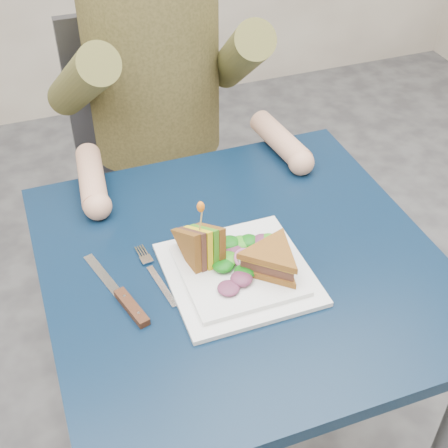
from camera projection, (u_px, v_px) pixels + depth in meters
name	position (u px, v px, depth m)	size (l,w,h in m)	color
table	(241.00, 288.00, 1.25)	(0.75, 0.75, 0.73)	black
chair	(152.00, 151.00, 1.84)	(0.42, 0.40, 0.93)	#47474C
diner	(153.00, 45.00, 1.52)	(0.54, 0.59, 0.74)	#4A4321
plate	(238.00, 272.00, 1.16)	(0.26, 0.26, 0.02)	white
sandwich_flat	(272.00, 260.00, 1.13)	(0.19, 0.19, 0.05)	brown
sandwich_upright	(202.00, 246.00, 1.15)	(0.08, 0.13, 0.13)	brown
fork	(156.00, 276.00, 1.16)	(0.04, 0.18, 0.01)	silver
knife	(126.00, 301.00, 1.11)	(0.08, 0.22, 0.02)	silver
toothpick	(201.00, 219.00, 1.11)	(0.00, 0.00, 0.06)	tan
toothpick_frill	(201.00, 207.00, 1.09)	(0.01, 0.01, 0.02)	orange
lettuce_spill	(239.00, 260.00, 1.15)	(0.15, 0.13, 0.02)	#337A14
onion_ring	(245.00, 259.00, 1.15)	(0.04, 0.04, 0.01)	#9E4C7A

